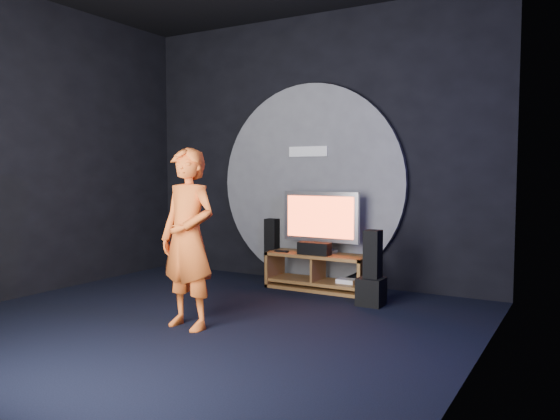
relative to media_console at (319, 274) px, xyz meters
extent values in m
plane|color=black|center=(-0.32, -2.05, -0.20)|extent=(5.00, 5.00, 0.00)
cube|color=black|center=(-0.32, 0.45, 1.55)|extent=(5.00, 0.04, 3.50)
cube|color=black|center=(-2.82, -2.05, 1.55)|extent=(0.04, 5.00, 3.50)
cube|color=black|center=(2.18, -2.05, 1.55)|extent=(0.04, 5.00, 3.50)
cylinder|color=#515156|center=(-0.32, 0.39, 1.10)|extent=(2.60, 0.08, 2.60)
cube|color=white|center=(-0.32, 0.34, 1.52)|extent=(0.55, 0.03, 0.13)
cube|color=#9D5E30|center=(-0.01, 0.00, 0.23)|extent=(1.28, 0.45, 0.04)
cube|color=#9D5E30|center=(-0.01, 0.00, -0.10)|extent=(1.24, 0.42, 0.04)
cube|color=#9D5E30|center=(-0.63, 0.00, 0.03)|extent=(0.04, 0.45, 0.45)
cube|color=#9D5E30|center=(0.61, 0.00, 0.03)|extent=(0.04, 0.45, 0.45)
cube|color=#9D5E30|center=(-0.01, 0.00, 0.07)|extent=(0.03, 0.40, 0.29)
cube|color=#9D5E30|center=(-0.01, 0.00, -0.18)|extent=(1.28, 0.45, 0.04)
cube|color=white|center=(0.37, 0.00, -0.05)|extent=(0.22, 0.16, 0.05)
cube|color=#A6A6AD|center=(-0.01, 0.07, 0.27)|extent=(0.36, 0.22, 0.04)
cylinder|color=#A6A6AD|center=(-0.01, 0.07, 0.34)|extent=(0.07, 0.07, 0.10)
cube|color=#A6A6AD|center=(-0.01, 0.07, 0.71)|extent=(1.01, 0.06, 0.62)
cube|color=#F04821|center=(-0.01, 0.04, 0.71)|extent=(0.89, 0.01, 0.51)
cube|color=black|center=(-0.01, -0.11, 0.33)|extent=(0.40, 0.15, 0.15)
cube|color=black|center=(-0.46, -0.12, 0.27)|extent=(0.18, 0.05, 0.02)
cube|color=black|center=(-0.84, 0.30, 0.22)|extent=(0.16, 0.18, 0.82)
cube|color=black|center=(0.85, -0.40, 0.22)|extent=(0.16, 0.18, 0.82)
cube|color=black|center=(0.84, -0.43, -0.05)|extent=(0.27, 0.27, 0.30)
imported|color=#D7581D|center=(-0.33, -2.09, 0.64)|extent=(0.65, 0.46, 1.68)
camera|label=1|loc=(2.91, -6.02, 1.26)|focal=35.00mm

